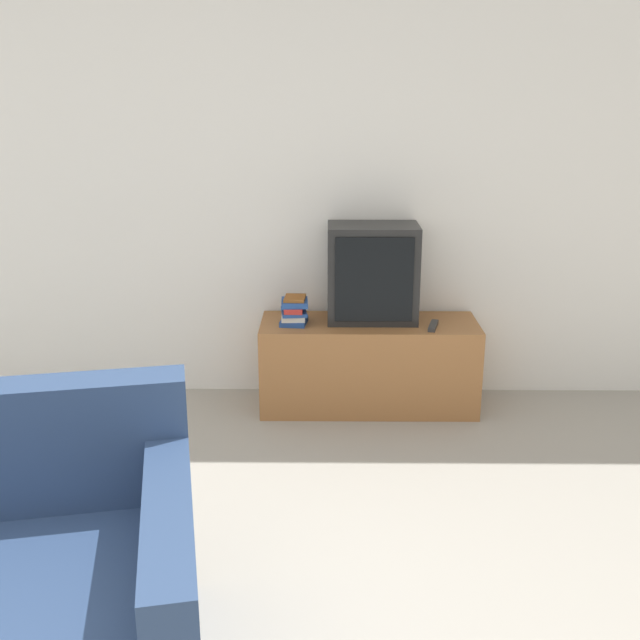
{
  "coord_description": "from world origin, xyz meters",
  "views": [
    {
      "loc": [
        0.59,
        -1.31,
        1.8
      ],
      "look_at": [
        0.56,
        2.18,
        0.71
      ],
      "focal_mm": 42.0,
      "sensor_mm": 36.0,
      "label": 1
    }
  ],
  "objects_px": {
    "television": "(372,273)",
    "book_stack": "(294,311)",
    "tv_stand": "(368,365)",
    "remote_on_stand": "(433,326)"
  },
  "relations": [
    {
      "from": "book_stack",
      "to": "television",
      "type": "bearing_deg",
      "value": 11.44
    },
    {
      "from": "tv_stand",
      "to": "book_stack",
      "type": "height_order",
      "value": "book_stack"
    },
    {
      "from": "book_stack",
      "to": "remote_on_stand",
      "type": "distance_m",
      "value": 0.78
    },
    {
      "from": "television",
      "to": "book_stack",
      "type": "relative_size",
      "value": 2.61
    },
    {
      "from": "tv_stand",
      "to": "remote_on_stand",
      "type": "distance_m",
      "value": 0.45
    },
    {
      "from": "book_stack",
      "to": "remote_on_stand",
      "type": "height_order",
      "value": "book_stack"
    },
    {
      "from": "tv_stand",
      "to": "remote_on_stand",
      "type": "xyz_separation_m",
      "value": [
        0.35,
        -0.1,
        0.27
      ]
    },
    {
      "from": "television",
      "to": "book_stack",
      "type": "distance_m",
      "value": 0.49
    },
    {
      "from": "television",
      "to": "book_stack",
      "type": "xyz_separation_m",
      "value": [
        -0.44,
        -0.09,
        -0.2
      ]
    },
    {
      "from": "remote_on_stand",
      "to": "tv_stand",
      "type": "bearing_deg",
      "value": 163.98
    }
  ]
}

